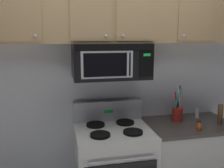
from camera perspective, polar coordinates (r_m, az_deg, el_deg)
The scene contains 8 objects.
back_wall at distance 2.76m, azimuth -1.34°, elevation 1.16°, with size 5.20×0.10×2.70m, color silver.
over_range_microwave at distance 2.49m, azimuth -0.26°, elevation 5.31°, with size 0.76×0.43×0.35m.
upper_cabinets at distance 2.52m, azimuth -0.42°, elevation 15.62°, with size 2.50×0.36×0.55m.
counter_segment at distance 3.01m, azimuth 16.76°, elevation -16.56°, with size 0.93×0.65×0.90m.
utensil_crock_red at distance 2.85m, azimuth 14.75°, elevation -5.96°, with size 0.12×0.12×0.39m.
salt_shaker at distance 3.01m, azimuth 18.94°, elevation -6.40°, with size 0.04×0.04×0.11m.
pepper_mill at distance 2.89m, azimuth 23.52°, elevation -6.34°, with size 0.05×0.05×0.21m, color brown.
spice_jar at distance 2.63m, azimuth 19.24°, elevation -8.99°, with size 0.05×0.05×0.10m.
Camera 1 is at (-0.52, -1.88, 1.82)m, focal length 39.94 mm.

